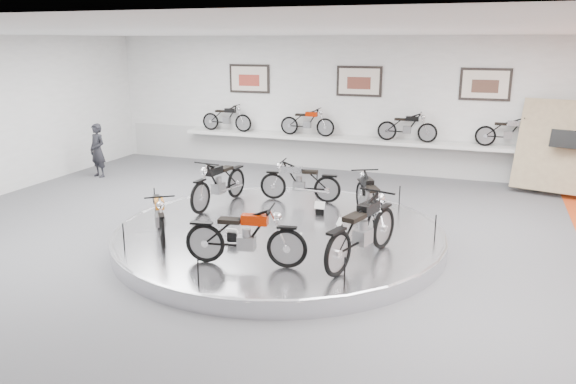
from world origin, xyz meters
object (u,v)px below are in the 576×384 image
(bike_d, at_px, (160,214))
(bike_b, at_px, (300,181))
(display_platform, at_px, (279,235))
(bike_a, at_px, (369,197))
(bike_c, at_px, (219,182))
(bike_e, at_px, (245,236))
(visitor, at_px, (98,150))
(shelf, at_px, (355,140))
(bike_f, at_px, (362,229))

(bike_d, bearing_deg, bike_b, 117.03)
(display_platform, relative_size, bike_a, 3.81)
(bike_a, height_order, bike_c, bike_c)
(display_platform, distance_m, bike_d, 2.35)
(bike_c, distance_m, bike_e, 3.56)
(bike_b, height_order, visitor, visitor)
(bike_a, bearing_deg, bike_b, 36.11)
(shelf, bearing_deg, bike_c, -108.76)
(bike_e, bearing_deg, visitor, 133.27)
(bike_c, distance_m, visitor, 5.63)
(bike_b, relative_size, bike_c, 0.89)
(display_platform, relative_size, bike_e, 3.72)
(shelf, relative_size, bike_f, 5.73)
(visitor, bearing_deg, bike_b, 4.53)
(display_platform, xyz_separation_m, bike_b, (-0.24, 1.98, 0.62))
(bike_d, height_order, bike_e, bike_e)
(bike_f, bearing_deg, bike_e, 131.44)
(bike_a, xyz_separation_m, bike_c, (-3.36, -0.02, 0.03))
(display_platform, height_order, bike_a, bike_a)
(bike_a, height_order, bike_f, bike_f)
(bike_e, bearing_deg, shelf, 81.43)
(shelf, distance_m, bike_b, 4.43)
(bike_c, xyz_separation_m, bike_e, (1.96, -2.97, -0.02))
(bike_c, bearing_deg, visitor, -108.25)
(shelf, distance_m, visitor, 7.53)
(bike_e, bearing_deg, bike_b, 86.06)
(bike_a, relative_size, bike_f, 0.88)
(bike_b, distance_m, bike_e, 3.93)
(shelf, height_order, bike_f, bike_f)
(display_platform, bearing_deg, shelf, 90.00)
(display_platform, relative_size, bike_b, 4.01)
(display_platform, distance_m, bike_c, 2.20)
(bike_d, xyz_separation_m, bike_e, (2.03, -0.67, 0.05))
(bike_a, height_order, bike_d, bike_a)
(bike_c, height_order, bike_f, bike_f)
(bike_b, xyz_separation_m, bike_e, (0.38, -3.91, 0.04))
(display_platform, height_order, bike_f, bike_f)
(bike_b, bearing_deg, shelf, -98.79)
(bike_a, distance_m, visitor, 8.78)
(bike_d, bearing_deg, bike_a, 88.08)
(display_platform, distance_m, bike_a, 1.98)
(display_platform, xyz_separation_m, bike_e, (0.14, -1.93, 0.66))
(shelf, relative_size, bike_b, 6.90)
(bike_d, bearing_deg, display_platform, 87.66)
(shelf, distance_m, bike_a, 5.56)
(bike_c, relative_size, bike_f, 0.94)
(bike_a, bearing_deg, bike_d, 97.46)
(display_platform, xyz_separation_m, bike_d, (-1.89, -1.26, 0.61))
(shelf, distance_m, bike_f, 7.76)
(bike_c, xyz_separation_m, visitor, (-5.10, 2.38, -0.05))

